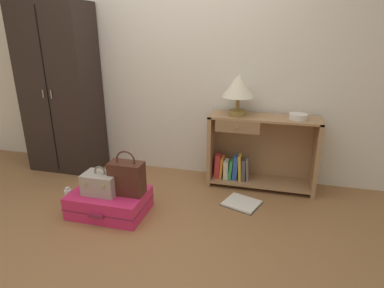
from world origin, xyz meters
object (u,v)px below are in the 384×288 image
(bookshelf, at_px, (257,152))
(train_case, at_px, (101,183))
(open_book_on_floor, at_px, (242,203))
(suitcase_large, at_px, (110,202))
(handbag, at_px, (127,178))
(bottle, at_px, (69,196))
(bowl, at_px, (298,117))
(wardrobe, at_px, (61,90))
(table_lamp, at_px, (239,87))

(bookshelf, xyz_separation_m, train_case, (-1.28, -0.94, -0.07))
(bookshelf, height_order, open_book_on_floor, bookshelf)
(bookshelf, bearing_deg, train_case, -143.76)
(suitcase_large, height_order, train_case, train_case)
(suitcase_large, bearing_deg, handbag, 7.89)
(suitcase_large, xyz_separation_m, handbag, (0.18, 0.02, 0.25))
(bookshelf, height_order, bottle, bookshelf)
(bowl, height_order, suitcase_large, bowl)
(wardrobe, distance_m, suitcase_large, 1.54)
(handbag, distance_m, open_book_on_floor, 1.11)
(bowl, distance_m, train_case, 1.94)
(suitcase_large, bearing_deg, bowl, 28.45)
(open_book_on_floor, bearing_deg, bowl, 42.26)
(wardrobe, xyz_separation_m, handbag, (1.16, -0.82, -0.57))
(wardrobe, xyz_separation_m, open_book_on_floor, (2.13, -0.39, -0.92))
(table_lamp, bearing_deg, bookshelf, 7.87)
(bookshelf, distance_m, handbag, 1.37)
(bookshelf, bearing_deg, bowl, -6.57)
(handbag, bearing_deg, bottle, 179.07)
(bottle, bearing_deg, suitcase_large, -4.36)
(bowl, bearing_deg, wardrobe, -179.49)
(suitcase_large, height_order, open_book_on_floor, suitcase_large)
(bookshelf, height_order, table_lamp, table_lamp)
(bookshelf, height_order, train_case, bookshelf)
(table_lamp, relative_size, open_book_on_floor, 1.02)
(wardrobe, distance_m, handbag, 1.53)
(bowl, distance_m, open_book_on_floor, 0.99)
(handbag, xyz_separation_m, bottle, (-0.63, 0.01, -0.28))
(bottle, bearing_deg, bowl, 22.06)
(suitcase_large, relative_size, train_case, 2.25)
(table_lamp, distance_m, suitcase_large, 1.64)
(bookshelf, bearing_deg, wardrobe, -178.31)
(open_book_on_floor, bearing_deg, wardrobe, 169.61)
(open_book_on_floor, bearing_deg, handbag, -156.13)
(suitcase_large, xyz_separation_m, bottle, (-0.45, 0.03, -0.02))
(bowl, xyz_separation_m, train_case, (-1.65, -0.90, -0.49))
(bottle, bearing_deg, open_book_on_floor, 14.67)
(bottle, bearing_deg, train_case, -9.08)
(suitcase_large, relative_size, handbag, 1.68)
(table_lamp, xyz_separation_m, open_book_on_floor, (0.13, -0.43, -1.04))
(bookshelf, height_order, bowl, bowl)
(wardrobe, xyz_separation_m, bookshelf, (2.21, 0.07, -0.56))
(train_case, distance_m, bottle, 0.46)
(train_case, bearing_deg, handbag, 13.46)
(wardrobe, bearing_deg, open_book_on_floor, -10.39)
(bookshelf, distance_m, open_book_on_floor, 0.59)
(handbag, bearing_deg, open_book_on_floor, 23.87)
(handbag, bearing_deg, train_case, -166.54)
(bookshelf, distance_m, bottle, 1.92)
(wardrobe, relative_size, bookshelf, 1.70)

